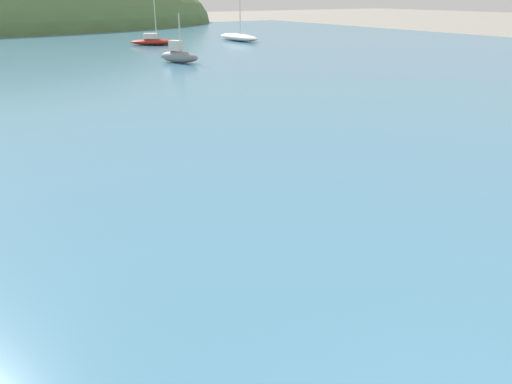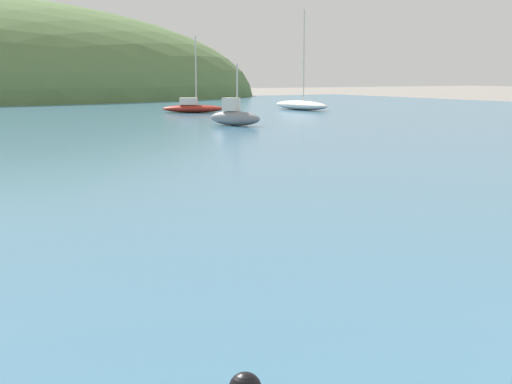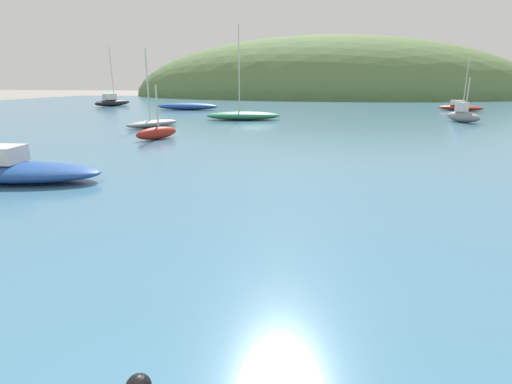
# 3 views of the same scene
# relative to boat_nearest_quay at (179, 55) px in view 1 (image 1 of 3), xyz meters

# --- Properties ---
(boat_nearest_quay) EXTENTS (1.81, 2.50, 2.57)m
(boat_nearest_quay) POSITION_rel_boat_nearest_quay_xyz_m (0.00, 0.00, 0.00)
(boat_nearest_quay) COLOR gray
(boat_nearest_quay) RESTS_ON water
(boat_mid_harbor) EXTENTS (1.61, 4.94, 5.91)m
(boat_mid_harbor) POSITION_rel_boat_nearest_quay_xyz_m (9.76, 9.78, -0.08)
(boat_mid_harbor) COLOR silver
(boat_mid_harbor) RESTS_ON water
(boat_red_dinghy) EXTENTS (3.59, 2.75, 4.24)m
(boat_red_dinghy) POSITION_rel_boat_nearest_quay_xyz_m (2.75, 10.19, -0.10)
(boat_red_dinghy) COLOR maroon
(boat_red_dinghy) RESTS_ON water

